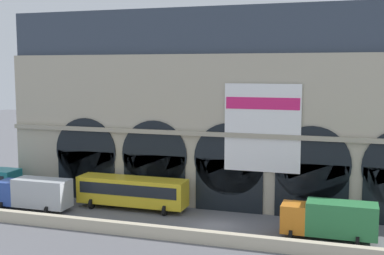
% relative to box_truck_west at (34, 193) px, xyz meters
% --- Properties ---
extents(ground_plane, '(200.00, 200.00, 0.00)m').
position_rel_box_truck_west_xyz_m(ground_plane, '(18.13, 0.41, -1.70)').
color(ground_plane, slate).
extents(quay_parapet_wall, '(90.00, 0.70, 1.03)m').
position_rel_box_truck_west_xyz_m(quay_parapet_wall, '(18.13, -3.99, -1.18)').
color(quay_parapet_wall, beige).
rests_on(quay_parapet_wall, ground).
extents(station_building, '(47.92, 5.23, 19.63)m').
position_rel_box_truck_west_xyz_m(station_building, '(18.16, 7.83, 7.78)').
color(station_building, '#B2A891').
rests_on(station_building, ground).
extents(box_truck_west, '(7.50, 2.91, 3.12)m').
position_rel_box_truck_west_xyz_m(box_truck_west, '(0.00, 0.00, 0.00)').
color(box_truck_west, '#28479E').
rests_on(box_truck_west, ground).
extents(bus_midwest, '(11.00, 3.25, 3.10)m').
position_rel_box_truck_west_xyz_m(bus_midwest, '(8.92, 3.25, 0.08)').
color(bus_midwest, gold).
rests_on(bus_midwest, ground).
extents(box_truck_mideast, '(7.50, 2.91, 3.12)m').
position_rel_box_truck_west_xyz_m(box_truck_mideast, '(27.80, 0.04, 0.00)').
color(box_truck_mideast, orange).
rests_on(box_truck_mideast, ground).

